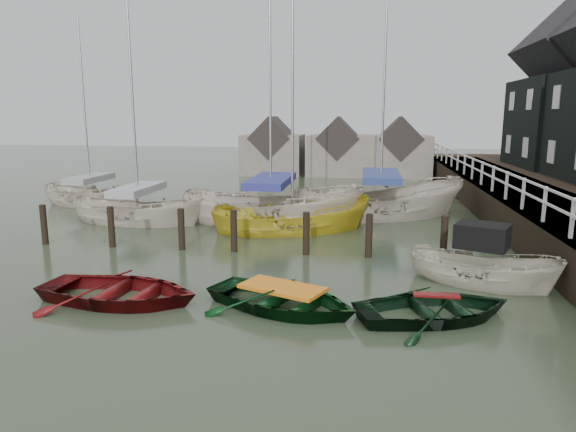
% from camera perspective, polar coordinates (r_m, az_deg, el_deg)
% --- Properties ---
extents(ground, '(120.00, 120.00, 0.00)m').
position_cam_1_polar(ground, '(14.07, -4.29, -7.30)').
color(ground, '#293421').
rests_on(ground, ground).
extents(pier, '(3.04, 32.00, 2.70)m').
position_cam_1_polar(pier, '(24.19, 23.94, 1.28)').
color(pier, black).
rests_on(pier, ground).
extents(mooring_pilings, '(13.72, 0.22, 1.80)m').
position_cam_1_polar(mooring_pilings, '(16.99, -5.75, -2.34)').
color(mooring_pilings, black).
rests_on(mooring_pilings, ground).
extents(far_sheds, '(14.00, 4.08, 4.39)m').
position_cam_1_polar(far_sheds, '(39.15, 5.38, 7.27)').
color(far_sheds, '#665B51').
rests_on(far_sheds, ground).
extents(rowboat_red, '(4.24, 3.21, 0.82)m').
position_cam_1_polar(rowboat_red, '(13.24, -18.15, -9.04)').
color(rowboat_red, '#580C0E').
rests_on(rowboat_red, ground).
extents(rowboat_green, '(4.47, 3.90, 0.77)m').
position_cam_1_polar(rowboat_green, '(12.14, -0.63, -10.30)').
color(rowboat_green, black).
rests_on(rowboat_green, ground).
extents(rowboat_dkgreen, '(4.23, 3.61, 0.74)m').
position_cam_1_polar(rowboat_dkgreen, '(12.08, 16.02, -10.87)').
color(rowboat_dkgreen, black).
rests_on(rowboat_dkgreen, ground).
extents(motorboat, '(4.23, 2.97, 2.37)m').
position_cam_1_polar(motorboat, '(14.73, 20.61, -6.69)').
color(motorboat, beige).
rests_on(motorboat, ground).
extents(sailboat_a, '(6.29, 2.99, 10.33)m').
position_cam_1_polar(sailboat_a, '(22.55, -16.18, -0.52)').
color(sailboat_a, beige).
rests_on(sailboat_a, ground).
extents(sailboat_b, '(7.78, 3.02, 12.92)m').
position_cam_1_polar(sailboat_b, '(21.69, -1.88, -0.54)').
color(sailboat_b, beige).
rests_on(sailboat_b, ground).
extents(sailboat_c, '(6.70, 4.28, 11.24)m').
position_cam_1_polar(sailboat_c, '(20.08, 0.48, -1.62)').
color(sailboat_c, gold).
rests_on(sailboat_c, ground).
extents(sailboat_d, '(8.53, 5.65, 11.80)m').
position_cam_1_polar(sailboat_d, '(23.33, 10.14, 0.11)').
color(sailboat_d, '#BAB09F').
rests_on(sailboat_d, ground).
extents(sailboat_e, '(6.16, 3.82, 10.06)m').
position_cam_1_polar(sailboat_e, '(27.68, -21.00, 1.27)').
color(sailboat_e, beige).
rests_on(sailboat_e, ground).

